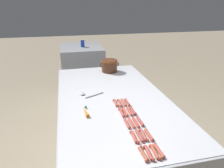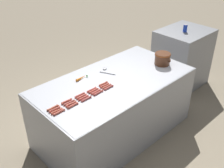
{
  "view_description": "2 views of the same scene",
  "coord_description": "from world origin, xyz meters",
  "px_view_note": "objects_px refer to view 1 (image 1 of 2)",
  "views": [
    {
      "loc": [
        -0.44,
        -1.89,
        1.77
      ],
      "look_at": [
        0.02,
        0.11,
        0.95
      ],
      "focal_mm": 33.21,
      "sensor_mm": 36.0,
      "label": 1
    },
    {
      "loc": [
        2.11,
        -2.05,
        2.56
      ],
      "look_at": [
        0.14,
        -0.17,
        0.93
      ],
      "focal_mm": 42.88,
      "sensor_mm": 36.0,
      "label": 2
    }
  ],
  "objects_px": {
    "hot_dog_10": "(155,152)",
    "hot_dog_5": "(149,153)",
    "hot_dog_1": "(134,137)",
    "hot_dog_12": "(136,122)",
    "hot_dog_18": "(133,111)",
    "back_cabinet": "(82,74)",
    "hot_dog_16": "(149,135)",
    "hot_dog_15": "(159,151)",
    "bean_pot": "(109,65)",
    "hot_dog_3": "(121,113)",
    "hot_dog_11": "(144,135)",
    "hot_dog_13": "(129,111)",
    "hot_dog_17": "(140,121)",
    "carrot": "(85,111)",
    "hot_dog_4": "(116,103)",
    "hot_dog_8": "(125,112)",
    "hot_dog_14": "(124,102)",
    "hot_dog_0": "(143,154)",
    "hot_dog_7": "(131,123)",
    "serving_spoon": "(86,94)",
    "hot_dog_6": "(139,136)",
    "hot_dog_19": "(127,102)",
    "hot_dog_2": "(127,123)",
    "hot_dog_9": "(120,103)",
    "soda_can": "(83,43)"
  },
  "relations": [
    {
      "from": "hot_dog_10",
      "to": "hot_dog_12",
      "type": "xyz_separation_m",
      "value": [
        -0.0,
        0.36,
        0.0
      ]
    },
    {
      "from": "hot_dog_15",
      "to": "back_cabinet",
      "type": "bearing_deg",
      "value": 95.37
    },
    {
      "from": "hot_dog_2",
      "to": "hot_dog_14",
      "type": "distance_m",
      "value": 0.36
    },
    {
      "from": "hot_dog_15",
      "to": "soda_can",
      "type": "relative_size",
      "value": 1.19
    },
    {
      "from": "hot_dog_3",
      "to": "hot_dog_13",
      "type": "distance_m",
      "value": 0.07
    },
    {
      "from": "hot_dog_1",
      "to": "hot_dog_3",
      "type": "distance_m",
      "value": 0.36
    },
    {
      "from": "hot_dog_15",
      "to": "bean_pot",
      "type": "height_order",
      "value": "bean_pot"
    },
    {
      "from": "hot_dog_18",
      "to": "back_cabinet",
      "type": "bearing_deg",
      "value": 96.73
    },
    {
      "from": "hot_dog_10",
      "to": "hot_dog_5",
      "type": "bearing_deg",
      "value": -178.44
    },
    {
      "from": "hot_dog_4",
      "to": "hot_dog_7",
      "type": "relative_size",
      "value": 1.0
    },
    {
      "from": "hot_dog_4",
      "to": "hot_dog_8",
      "type": "relative_size",
      "value": 1.0
    },
    {
      "from": "back_cabinet",
      "to": "hot_dog_9",
      "type": "distance_m",
      "value": 2.05
    },
    {
      "from": "hot_dog_0",
      "to": "hot_dog_18",
      "type": "relative_size",
      "value": 1.0
    },
    {
      "from": "hot_dog_3",
      "to": "hot_dog_11",
      "type": "height_order",
      "value": "same"
    },
    {
      "from": "hot_dog_12",
      "to": "hot_dog_16",
      "type": "distance_m",
      "value": 0.18
    },
    {
      "from": "hot_dog_14",
      "to": "carrot",
      "type": "xyz_separation_m",
      "value": [
        -0.37,
        -0.09,
        0.0
      ]
    },
    {
      "from": "hot_dog_1",
      "to": "hot_dog_11",
      "type": "height_order",
      "value": "same"
    },
    {
      "from": "hot_dog_3",
      "to": "carrot",
      "type": "height_order",
      "value": "carrot"
    },
    {
      "from": "hot_dog_5",
      "to": "hot_dog_6",
      "type": "relative_size",
      "value": 1.0
    },
    {
      "from": "hot_dog_1",
      "to": "hot_dog_13",
      "type": "xyz_separation_m",
      "value": [
        0.08,
        0.36,
        0.0
      ]
    },
    {
      "from": "carrot",
      "to": "hot_dog_3",
      "type": "bearing_deg",
      "value": -15.87
    },
    {
      "from": "hot_dog_4",
      "to": "hot_dog_14",
      "type": "xyz_separation_m",
      "value": [
        0.08,
        -0.01,
        0.0
      ]
    },
    {
      "from": "hot_dog_8",
      "to": "hot_dog_14",
      "type": "distance_m",
      "value": 0.18
    },
    {
      "from": "hot_dog_17",
      "to": "hot_dog_19",
      "type": "distance_m",
      "value": 0.35
    },
    {
      "from": "hot_dog_4",
      "to": "hot_dog_17",
      "type": "distance_m",
      "value": 0.38
    },
    {
      "from": "hot_dog_8",
      "to": "hot_dog_16",
      "type": "distance_m",
      "value": 0.36
    },
    {
      "from": "hot_dog_9",
      "to": "hot_dog_16",
      "type": "distance_m",
      "value": 0.54
    },
    {
      "from": "hot_dog_4",
      "to": "hot_dog_13",
      "type": "relative_size",
      "value": 1.0
    },
    {
      "from": "hot_dog_10",
      "to": "hot_dog_17",
      "type": "xyz_separation_m",
      "value": [
        0.04,
        0.37,
        0.0
      ]
    },
    {
      "from": "back_cabinet",
      "to": "hot_dog_1",
      "type": "xyz_separation_m",
      "value": [
        0.15,
        -2.54,
        0.36
      ]
    },
    {
      "from": "hot_dog_5",
      "to": "hot_dog_16",
      "type": "xyz_separation_m",
      "value": [
        0.07,
        0.18,
        0.0
      ]
    },
    {
      "from": "hot_dog_0",
      "to": "hot_dog_19",
      "type": "bearing_deg",
      "value": 81.21
    },
    {
      "from": "hot_dog_6",
      "to": "hot_dog_17",
      "type": "relative_size",
      "value": 1.0
    },
    {
      "from": "hot_dog_7",
      "to": "hot_dog_10",
      "type": "distance_m",
      "value": 0.36
    },
    {
      "from": "hot_dog_11",
      "to": "hot_dog_15",
      "type": "relative_size",
      "value": 1.0
    },
    {
      "from": "bean_pot",
      "to": "serving_spoon",
      "type": "relative_size",
      "value": 1.06
    },
    {
      "from": "hot_dog_14",
      "to": "hot_dog_18",
      "type": "height_order",
      "value": "same"
    },
    {
      "from": "hot_dog_3",
      "to": "hot_dog_17",
      "type": "height_order",
      "value": "same"
    },
    {
      "from": "hot_dog_0",
      "to": "hot_dog_18",
      "type": "height_order",
      "value": "same"
    },
    {
      "from": "soda_can",
      "to": "hot_dog_18",
      "type": "bearing_deg",
      "value": -83.75
    },
    {
      "from": "hot_dog_1",
      "to": "hot_dog_17",
      "type": "height_order",
      "value": "same"
    },
    {
      "from": "hot_dog_1",
      "to": "hot_dog_9",
      "type": "xyz_separation_m",
      "value": [
        0.04,
        0.54,
        0.0
      ]
    },
    {
      "from": "hot_dog_13",
      "to": "hot_dog_8",
      "type": "bearing_deg",
      "value": -175.32
    },
    {
      "from": "hot_dog_1",
      "to": "hot_dog_12",
      "type": "height_order",
      "value": "same"
    },
    {
      "from": "hot_dog_5",
      "to": "serving_spoon",
      "type": "bearing_deg",
      "value": 106.02
    },
    {
      "from": "hot_dog_2",
      "to": "hot_dog_16",
      "type": "distance_m",
      "value": 0.21
    },
    {
      "from": "back_cabinet",
      "to": "hot_dog_18",
      "type": "bearing_deg",
      "value": -83.27
    },
    {
      "from": "hot_dog_14",
      "to": "hot_dog_2",
      "type": "bearing_deg",
      "value": -101.88
    },
    {
      "from": "hot_dog_0",
      "to": "hot_dog_19",
      "type": "xyz_separation_m",
      "value": [
        0.11,
        0.71,
        0.0
      ]
    },
    {
      "from": "hot_dog_0",
      "to": "hot_dog_7",
      "type": "distance_m",
      "value": 0.36
    }
  ]
}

